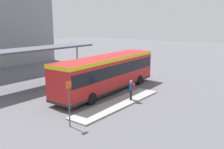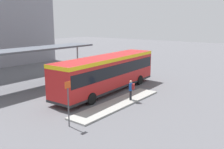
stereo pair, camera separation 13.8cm
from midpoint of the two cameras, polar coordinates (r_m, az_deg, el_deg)
ground_plane at (r=22.90m, az=-0.76°, el=-3.79°), size 120.00×120.00×0.00m
curb_island at (r=19.33m, az=1.62°, el=-6.61°), size 9.28×1.80×0.12m
city_bus at (r=22.47m, az=-0.76°, el=0.82°), size 12.37×3.05×3.21m
pedestrian_waiting at (r=19.80m, az=4.62°, el=-3.26°), size 0.46×0.49×1.59m
bicycle_blue at (r=31.94m, az=3.74°, el=1.43°), size 0.48×1.78×0.76m
bicycle_green at (r=32.40m, az=2.89°, el=1.60°), size 0.48×1.78×0.77m
station_shelter at (r=25.30m, az=-16.80°, el=5.53°), size 13.00×2.98×3.74m
platform_sign at (r=15.12m, az=-9.70°, el=-6.17°), size 0.44×0.08×2.80m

